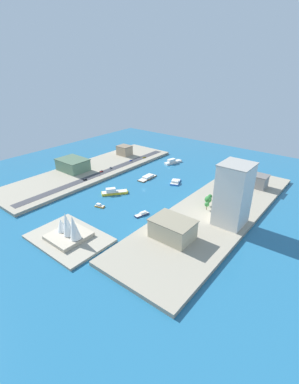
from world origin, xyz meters
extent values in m
plane|color=#23668E|center=(0.00, 0.00, 0.00)|extent=(440.00, 440.00, 0.00)
cube|color=#9E937F|center=(-86.17, 0.00, 1.63)|extent=(70.00, 240.00, 3.26)
cube|color=#9E937F|center=(86.17, 0.00, 1.63)|extent=(70.00, 240.00, 3.26)
cube|color=#A89E89|center=(-14.83, 109.78, 1.00)|extent=(62.87, 44.23, 2.00)
cube|color=#38383D|center=(65.79, 0.00, 3.33)|extent=(10.04, 228.00, 0.15)
cube|color=#1E284C|center=(-35.17, 45.16, 0.64)|extent=(7.90, 14.71, 1.28)
cone|color=#1E284C|center=(-33.32, 52.28, 0.64)|extent=(1.41, 1.41, 1.15)
cube|color=white|center=(-35.58, 43.56, 2.16)|extent=(4.25, 6.80, 1.75)
cube|color=beige|center=(-35.17, 45.16, 1.33)|extent=(7.58, 14.12, 0.10)
cube|color=brown|center=(16.03, -25.64, 0.57)|extent=(9.72, 27.21, 1.14)
cone|color=brown|center=(15.61, -11.86, 0.57)|extent=(1.06, 1.06, 1.03)
cube|color=white|center=(16.08, -27.22, 2.22)|extent=(7.93, 14.49, 2.17)
cube|color=beige|center=(16.03, -25.64, 1.19)|extent=(9.33, 26.12, 0.10)
cube|color=silver|center=(22.90, -90.82, 1.30)|extent=(13.99, 27.38, 2.60)
cone|color=silver|center=(19.15, -104.23, 1.30)|extent=(2.89, 2.89, 2.34)
cube|color=white|center=(23.79, -87.64, 4.58)|extent=(8.18, 11.98, 3.94)
cube|color=beige|center=(22.90, -90.82, 2.65)|extent=(13.43, 26.28, 0.10)
cube|color=yellow|center=(16.44, 28.64, 1.28)|extent=(22.51, 26.14, 2.56)
cone|color=yellow|center=(7.79, 17.33, 1.28)|extent=(3.24, 3.24, 2.31)
cube|color=white|center=(18.83, 31.75, 4.62)|extent=(10.31, 11.16, 4.11)
cube|color=beige|center=(16.44, 28.64, 2.61)|extent=(21.61, 25.10, 0.10)
cube|color=orange|center=(6.85, 58.26, 0.68)|extent=(9.96, 6.61, 1.36)
cone|color=orange|center=(2.09, 56.96, 0.68)|extent=(1.50, 1.50, 1.22)
cube|color=white|center=(8.10, 58.60, 2.30)|extent=(4.65, 4.01, 1.88)
cube|color=beige|center=(6.85, 58.26, 1.41)|extent=(9.56, 6.35, 0.10)
cube|color=blue|center=(-17.55, -36.02, 0.82)|extent=(15.60, 20.03, 1.63)
cone|color=blue|center=(-13.87, -44.59, 0.82)|extent=(1.93, 1.93, 1.47)
cube|color=white|center=(-18.24, -34.42, 2.73)|extent=(9.67, 8.87, 2.19)
cube|color=beige|center=(-17.55, -36.02, 1.68)|extent=(14.98, 19.23, 0.10)
cube|color=silver|center=(-104.73, 12.13, 29.26)|extent=(23.35, 25.51, 51.99)
cube|color=#9D9992|center=(-104.73, 12.13, 55.65)|extent=(24.29, 26.53, 0.80)
cube|color=#C6B793|center=(-79.21, 60.32, 10.64)|extent=(31.24, 22.63, 14.77)
cube|color=gray|center=(-79.21, 60.32, 18.43)|extent=(32.49, 23.53, 0.80)
cube|color=tan|center=(94.00, -68.82, 9.63)|extent=(18.52, 16.06, 12.74)
cube|color=#7C6B55|center=(94.00, -68.82, 16.40)|extent=(19.27, 16.70, 0.80)
cube|color=slate|center=(101.07, 17.16, 10.10)|extent=(35.68, 27.18, 13.67)
cube|color=#47624A|center=(101.07, 17.16, 17.33)|extent=(37.11, 28.27, 0.80)
cube|color=gray|center=(-85.23, -76.59, 9.83)|extent=(42.32, 16.07, 13.15)
cube|color=slate|center=(-85.23, -76.59, 16.80)|extent=(44.01, 16.71, 0.80)
cylinder|color=black|center=(64.76, 27.79, 3.73)|extent=(0.27, 0.65, 0.64)
cylinder|color=black|center=(63.09, 27.85, 3.73)|extent=(0.27, 0.65, 0.64)
cylinder|color=black|center=(64.87, 30.82, 3.73)|extent=(0.27, 0.65, 0.64)
cylinder|color=black|center=(63.19, 30.88, 3.73)|extent=(0.27, 0.65, 0.64)
cube|color=black|center=(63.98, 29.33, 4.06)|extent=(2.02, 4.39, 0.86)
cube|color=#262D38|center=(63.99, 29.55, 4.74)|extent=(1.73, 2.48, 0.49)
cylinder|color=black|center=(67.68, 1.25, 3.73)|extent=(0.26, 0.64, 0.64)
cylinder|color=black|center=(69.40, 1.28, 3.73)|extent=(0.26, 0.64, 0.64)
cylinder|color=black|center=(67.74, -1.76, 3.73)|extent=(0.26, 0.64, 0.64)
cylinder|color=black|center=(69.46, -1.72, 3.73)|extent=(0.26, 0.64, 0.64)
cube|color=red|center=(68.57, -0.24, 4.05)|extent=(2.01, 4.33, 0.85)
cube|color=#262D38|center=(68.57, -0.45, 4.80)|extent=(1.74, 2.44, 0.64)
cylinder|color=black|center=(67.60, -14.10, 3.73)|extent=(0.26, 0.64, 0.64)
cylinder|color=black|center=(69.23, -14.12, 3.73)|extent=(0.26, 0.64, 0.64)
cylinder|color=black|center=(67.56, -17.13, 3.73)|extent=(0.26, 0.64, 0.64)
cylinder|color=black|center=(69.19, -17.15, 3.73)|extent=(0.26, 0.64, 0.64)
cube|color=#B7B7BC|center=(68.39, -15.62, 4.04)|extent=(1.89, 4.35, 0.83)
cube|color=#262D38|center=(68.39, -15.84, 4.76)|extent=(1.64, 2.44, 0.61)
cylinder|color=black|center=(63.63, -77.91, 3.73)|extent=(0.25, 0.64, 0.64)
cylinder|color=black|center=(61.97, -77.91, 3.73)|extent=(0.25, 0.64, 0.64)
cylinder|color=black|center=(63.63, -74.31, 3.73)|extent=(0.25, 0.64, 0.64)
cylinder|color=black|center=(61.97, -74.31, 3.73)|extent=(0.25, 0.64, 0.64)
cube|color=yellow|center=(62.80, -76.11, 4.04)|extent=(1.86, 5.15, 0.82)
cube|color=#262D38|center=(62.80, -75.85, 4.72)|extent=(1.64, 2.88, 0.55)
cylinder|color=black|center=(67.37, -52.55, 3.73)|extent=(0.28, 0.65, 0.64)
cylinder|color=black|center=(68.89, -52.48, 3.73)|extent=(0.28, 0.65, 0.64)
cylinder|color=black|center=(67.53, -55.79, 3.73)|extent=(0.28, 0.65, 0.64)
cylinder|color=black|center=(69.05, -55.72, 3.73)|extent=(0.28, 0.65, 0.64)
cube|color=blue|center=(68.21, -54.13, 4.00)|extent=(1.94, 4.71, 0.74)
cube|color=#262D38|center=(68.22, -54.37, 4.60)|extent=(1.63, 2.66, 0.46)
cylinder|color=black|center=(59.27, 10.44, 6.01)|extent=(0.18, 0.18, 5.50)
cube|color=black|center=(59.27, 10.44, 9.26)|extent=(0.36, 0.36, 1.00)
sphere|color=red|center=(59.27, 10.44, 9.61)|extent=(0.24, 0.24, 0.24)
sphere|color=yellow|center=(59.27, 10.44, 9.26)|extent=(0.24, 0.24, 0.24)
sphere|color=green|center=(59.27, 10.44, 8.91)|extent=(0.24, 0.24, 0.24)
cube|color=#BCAD93|center=(-14.83, 109.78, 3.50)|extent=(28.26, 29.04, 3.00)
cone|color=white|center=(-23.42, 109.78, 14.57)|extent=(10.43, 8.54, 19.91)
cone|color=white|center=(-14.83, 109.78, 14.31)|extent=(10.82, 8.63, 19.53)
cone|color=white|center=(-6.81, 109.78, 10.20)|extent=(9.33, 8.21, 11.26)
cylinder|color=brown|center=(-72.94, -13.41, 5.03)|extent=(0.50, 0.50, 3.55)
sphere|color=#2D7233|center=(-72.94, -13.41, 8.44)|extent=(4.07, 4.07, 4.07)
cylinder|color=brown|center=(-75.91, -3.57, 5.25)|extent=(0.50, 0.50, 3.97)
sphere|color=#2D7233|center=(-75.91, -3.57, 9.86)|extent=(6.56, 6.56, 6.56)
cylinder|color=brown|center=(-78.83, 3.99, 5.07)|extent=(0.50, 0.50, 3.63)
sphere|color=#2D7233|center=(-78.83, 3.99, 8.67)|extent=(4.45, 4.45, 4.45)
camera|label=1|loc=(-176.64, 210.03, 126.93)|focal=25.68mm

